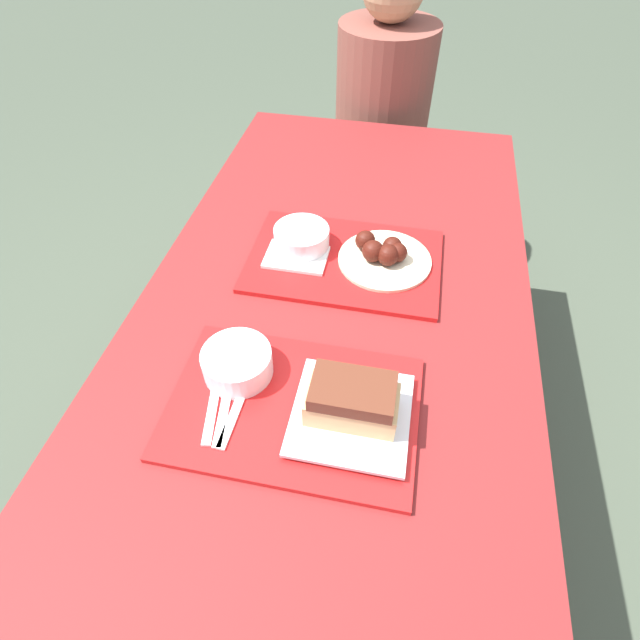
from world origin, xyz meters
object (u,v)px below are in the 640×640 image
bowl_coleslaw_far (302,237)px  person_seated_across (384,91)px  tray_near (293,407)px  bowl_coleslaw_near (237,362)px  tray_far (344,261)px  wings_plate_far (383,254)px  brisket_sandwich_plate (352,406)px

bowl_coleslaw_far → person_seated_across: (0.09, 0.92, -0.03)m
tray_near → bowl_coleslaw_near: bowl_coleslaw_near is taller
tray_far → wings_plate_far: size_ratio=2.06×
tray_near → bowl_coleslaw_near: size_ratio=3.42×
wings_plate_far → person_seated_across: size_ratio=0.30×
bowl_coleslaw_far → tray_near: bearing=-79.2°
brisket_sandwich_plate → wings_plate_far: brisket_sandwich_plate is taller
tray_near → wings_plate_far: wings_plate_far is taller
tray_far → person_seated_across: person_seated_across is taller
tray_near → tray_far: (0.02, 0.42, 0.00)m
bowl_coleslaw_near → tray_near: bearing=-24.3°
person_seated_across → bowl_coleslaw_far: bearing=-95.7°
tray_near → wings_plate_far: size_ratio=2.06×
brisket_sandwich_plate → wings_plate_far: bearing=89.3°
bowl_coleslaw_near → person_seated_across: 1.31m
bowl_coleslaw_far → person_seated_across: bearing=84.3°
brisket_sandwich_plate → wings_plate_far: size_ratio=0.94×
tray_near → tray_far: 0.42m
wings_plate_far → tray_near: bearing=-104.5°
bowl_coleslaw_far → bowl_coleslaw_near: bearing=-95.0°
brisket_sandwich_plate → person_seated_across: (-0.10, 1.36, -0.04)m
brisket_sandwich_plate → tray_far: bearing=101.2°
tray_near → tray_far: bearing=87.0°
bowl_coleslaw_near → wings_plate_far: wings_plate_far is taller
tray_near → wings_plate_far: bearing=75.5°
bowl_coleslaw_near → wings_plate_far: 0.44m
tray_far → brisket_sandwich_plate: 0.43m
tray_far → bowl_coleslaw_near: 0.39m
tray_near → person_seated_across: 1.36m
bowl_coleslaw_near → tray_far: bearing=68.9°
bowl_coleslaw_near → bowl_coleslaw_far: 0.39m
wings_plate_far → person_seated_across: (-0.10, 0.93, -0.02)m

